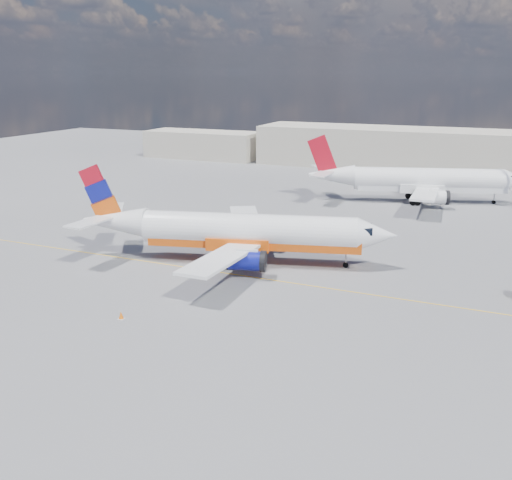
% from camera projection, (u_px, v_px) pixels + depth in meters
% --- Properties ---
extents(ground, '(240.00, 240.00, 0.00)m').
position_uv_depth(ground, '(266.00, 292.00, 51.06)').
color(ground, slate).
rests_on(ground, ground).
extents(taxi_line, '(70.00, 0.15, 0.01)m').
position_uv_depth(taxi_line, '(278.00, 281.00, 53.71)').
color(taxi_line, yellow).
rests_on(taxi_line, ground).
extents(terminal_main, '(70.00, 14.00, 8.00)m').
position_uv_depth(terminal_main, '(430.00, 150.00, 114.20)').
color(terminal_main, beige).
rests_on(terminal_main, ground).
extents(terminal_annex, '(26.00, 10.00, 6.00)m').
position_uv_depth(terminal_annex, '(203.00, 144.00, 130.69)').
color(terminal_annex, beige).
rests_on(terminal_annex, ground).
extents(main_jet, '(32.93, 25.16, 9.94)m').
position_uv_depth(main_jet, '(239.00, 232.00, 58.00)').
color(main_jet, white).
rests_on(main_jet, ground).
extents(second_jet, '(33.00, 25.12, 9.99)m').
position_uv_depth(second_jet, '(421.00, 180.00, 85.37)').
color(second_jet, white).
rests_on(second_jet, ground).
extents(traffic_cone, '(0.45, 0.45, 0.64)m').
position_uv_depth(traffic_cone, '(121.00, 315.00, 45.33)').
color(traffic_cone, white).
rests_on(traffic_cone, ground).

